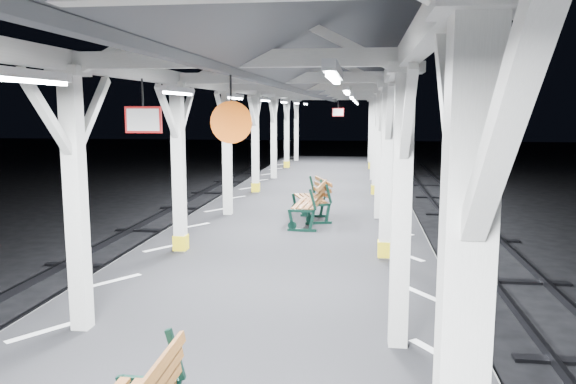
# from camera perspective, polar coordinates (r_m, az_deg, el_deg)

# --- Properties ---
(ground) EXTENTS (120.00, 120.00, 0.00)m
(ground) POSITION_cam_1_polar(r_m,az_deg,el_deg) (9.45, -2.58, -15.33)
(ground) COLOR black
(ground) RESTS_ON ground
(platform) EXTENTS (6.00, 50.00, 1.00)m
(platform) POSITION_cam_1_polar(r_m,az_deg,el_deg) (9.26, -2.60, -12.50)
(platform) COLOR black
(platform) RESTS_ON ground
(hazard_stripes_left) EXTENTS (1.00, 48.00, 0.01)m
(hazard_stripes_left) POSITION_cam_1_polar(r_m,az_deg,el_deg) (9.80, -17.03, -8.56)
(hazard_stripes_left) COLOR silver
(hazard_stripes_left) RESTS_ON platform
(hazard_stripes_right) EXTENTS (1.00, 48.00, 0.01)m
(hazard_stripes_right) POSITION_cam_1_polar(r_m,az_deg,el_deg) (9.01, 13.16, -9.92)
(hazard_stripes_right) COLOR silver
(hazard_stripes_right) RESTS_ON platform
(canopy) EXTENTS (5.40, 49.00, 4.65)m
(canopy) POSITION_cam_1_polar(r_m,az_deg,el_deg) (8.66, -2.80, 13.40)
(canopy) COLOR silver
(canopy) RESTS_ON platform
(bench_mid) EXTENTS (1.21, 1.97, 1.00)m
(bench_mid) POSITION_cam_1_polar(r_m,az_deg,el_deg) (14.61, 2.72, -0.52)
(bench_mid) COLOR black
(bench_mid) RESTS_ON platform
(bench_far) EXTENTS (0.82, 1.92, 1.02)m
(bench_far) POSITION_cam_1_polar(r_m,az_deg,el_deg) (13.74, 2.51, -1.05)
(bench_far) COLOR black
(bench_far) RESTS_ON platform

